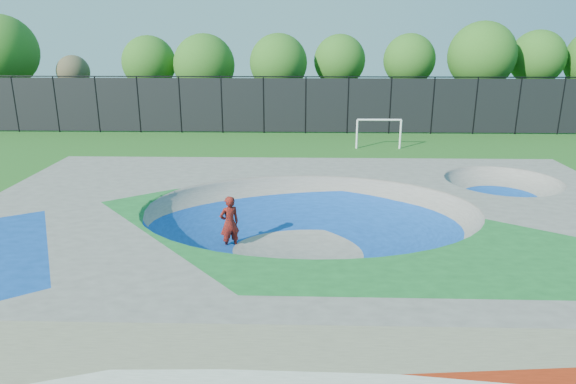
# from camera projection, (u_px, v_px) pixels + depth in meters

# --- Properties ---
(ground) EXTENTS (120.00, 120.00, 0.00)m
(ground) POSITION_uv_depth(u_px,v_px,m) (309.00, 250.00, 17.05)
(ground) COLOR #1D5517
(ground) RESTS_ON ground
(skate_deck) EXTENTS (22.00, 14.00, 1.50)m
(skate_deck) POSITION_uv_depth(u_px,v_px,m) (310.00, 229.00, 16.83)
(skate_deck) COLOR gray
(skate_deck) RESTS_ON ground
(skater) EXTENTS (0.81, 0.73, 1.87)m
(skater) POSITION_uv_depth(u_px,v_px,m) (229.00, 223.00, 16.85)
(skater) COLOR red
(skater) RESTS_ON ground
(skateboard) EXTENTS (0.80, 0.52, 0.05)m
(skateboard) POSITION_uv_depth(u_px,v_px,m) (230.00, 249.00, 17.12)
(skateboard) COLOR black
(skateboard) RESTS_ON ground
(soccer_goal) EXTENTS (2.82, 0.12, 1.86)m
(soccer_goal) POSITION_uv_depth(u_px,v_px,m) (379.00, 128.00, 31.81)
(soccer_goal) COLOR white
(soccer_goal) RESTS_ON ground
(fence) EXTENTS (48.09, 0.09, 4.04)m
(fence) POSITION_uv_depth(u_px,v_px,m) (306.00, 104.00, 36.48)
(fence) COLOR black
(fence) RESTS_ON ground
(treeline) EXTENTS (52.67, 7.37, 8.38)m
(treeline) POSITION_uv_depth(u_px,v_px,m) (320.00, 59.00, 40.41)
(treeline) COLOR #4E3527
(treeline) RESTS_ON ground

